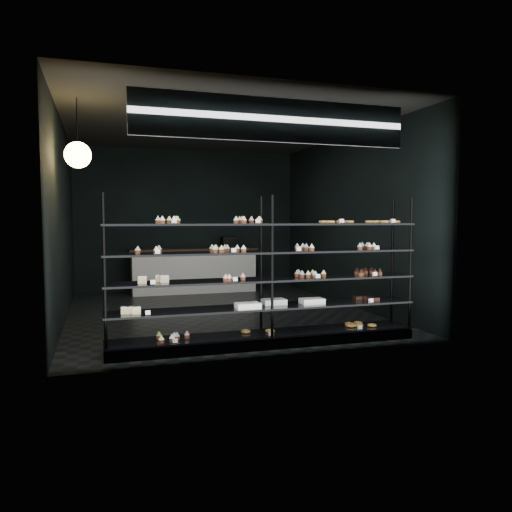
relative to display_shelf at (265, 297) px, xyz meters
name	(u,v)px	position (x,y,z in m)	size (l,w,h in m)	color
room	(218,220)	(-0.04, 2.45, 0.97)	(5.01, 6.01, 3.20)	black
display_shelf	(265,297)	(0.00, 0.00, 0.00)	(4.00, 0.50, 1.91)	black
signage	(275,120)	(-0.04, -0.48, 2.12)	(3.30, 0.05, 0.50)	#110D43
pendant_lamp	(78,155)	(-2.24, 0.98, 1.82)	(0.34, 0.34, 0.90)	black
service_counter	(194,270)	(0.00, 4.95, -0.13)	(2.80, 0.65, 1.23)	silver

